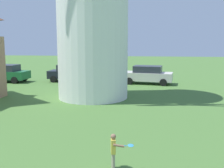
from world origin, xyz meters
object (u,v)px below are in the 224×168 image
at_px(player_far, 114,149).
at_px(parked_car_black, 71,73).
at_px(parked_car_green, 5,73).
at_px(parked_car_cream, 148,75).

height_order(player_far, parked_car_black, parked_car_black).
relative_size(parked_car_green, parked_car_cream, 0.99).
bearing_deg(player_far, parked_car_cream, 86.53).
xyz_separation_m(player_far, parked_car_black, (-5.94, 16.75, 0.19)).
bearing_deg(parked_car_black, parked_car_cream, -3.62).
bearing_deg(parked_car_green, player_far, -53.30).
xyz_separation_m(parked_car_green, parked_car_cream, (12.82, 0.44, -0.00)).
xyz_separation_m(parked_car_green, parked_car_black, (5.89, 0.88, -0.00)).
bearing_deg(parked_car_green, parked_car_cream, 1.96).
height_order(parked_car_green, parked_car_black, same).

